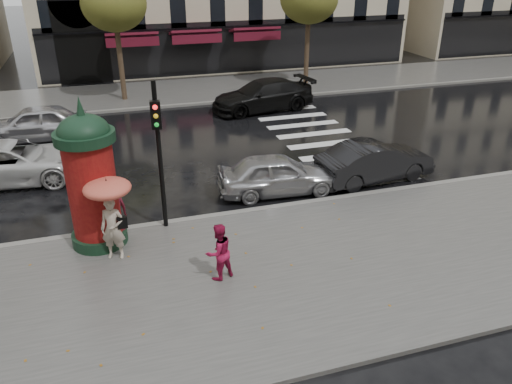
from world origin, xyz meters
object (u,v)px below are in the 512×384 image
object	(u,v)px
woman_red	(219,252)
car_darkgrey	(375,161)
morris_column	(91,177)
car_far_silver	(34,123)
man_burgundy	(113,212)
car_black	(263,95)
car_silver	(278,174)
woman_umbrella	(110,206)
traffic_light	(159,143)
car_white	(12,162)

from	to	relation	value
woman_red	car_darkgrey	size ratio (longest dim) A/B	0.35
morris_column	car_far_silver	world-z (taller)	morris_column
man_burgundy	car_black	distance (m)	14.20
car_silver	car_black	world-z (taller)	car_black
woman_umbrella	morris_column	distance (m)	1.13
morris_column	car_far_silver	size ratio (longest dim) A/B	0.93
morris_column	car_darkgrey	world-z (taller)	morris_column
woman_umbrella	man_burgundy	world-z (taller)	woman_umbrella
car_silver	morris_column	bearing A→B (deg)	111.24
woman_umbrella	car_black	size ratio (longest dim) A/B	0.43
traffic_light	woman_umbrella	bearing A→B (deg)	-140.42
woman_umbrella	car_darkgrey	xyz separation A→B (m)	(9.36, 2.73, -0.95)
woman_red	morris_column	xyz separation A→B (m)	(-2.86, 2.70, 1.28)
traffic_light	car_black	bearing A→B (deg)	59.26
traffic_light	car_darkgrey	size ratio (longest dim) A/B	1.01
car_white	woman_umbrella	bearing A→B (deg)	-148.17
car_darkgrey	car_far_silver	distance (m)	14.80
woman_red	car_white	bearing A→B (deg)	-76.66
woman_red	man_burgundy	xyz separation A→B (m)	(-2.42, 2.70, 0.13)
woman_red	car_black	xyz separation A→B (m)	(5.77, 14.30, -0.09)
woman_red	car_black	size ratio (longest dim) A/B	0.28
car_black	car_darkgrey	bearing A→B (deg)	-1.30
car_silver	car_white	bearing A→B (deg)	71.43
morris_column	car_white	distance (m)	6.43
woman_umbrella	traffic_light	bearing A→B (deg)	39.58
man_burgundy	morris_column	xyz separation A→B (m)	(-0.44, 0.00, 1.14)
woman_umbrella	woman_red	xyz separation A→B (m)	(2.46, -1.76, -0.79)
traffic_light	car_silver	size ratio (longest dim) A/B	1.06
car_darkgrey	car_far_silver	bearing A→B (deg)	49.39
morris_column	car_black	size ratio (longest dim) A/B	0.78
car_silver	traffic_light	bearing A→B (deg)	114.50
woman_umbrella	woman_red	distance (m)	3.13
car_silver	car_far_silver	bearing A→B (deg)	50.18
woman_red	car_darkgrey	distance (m)	8.24
woman_umbrella	car_far_silver	size ratio (longest dim) A/B	0.51
car_darkgrey	traffic_light	bearing A→B (deg)	94.24
traffic_light	car_silver	world-z (taller)	traffic_light
woman_umbrella	woman_red	bearing A→B (deg)	-35.68
woman_umbrella	car_white	distance (m)	7.35
woman_umbrella	car_silver	world-z (taller)	woman_umbrella
woman_umbrella	morris_column	xyz separation A→B (m)	(-0.40, 0.93, 0.49)
car_white	car_black	distance (m)	12.96
morris_column	traffic_light	size ratio (longest dim) A/B	0.96
woman_red	car_far_silver	distance (m)	13.88
car_white	car_far_silver	bearing A→B (deg)	0.53
morris_column	car_silver	xyz separation A→B (m)	(6.00, 1.80, -1.45)
man_burgundy	car_far_silver	size ratio (longest dim) A/B	0.39
car_darkgrey	car_white	world-z (taller)	car_white
traffic_light	car_white	size ratio (longest dim) A/B	0.83
car_black	woman_umbrella	bearing A→B (deg)	-41.21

